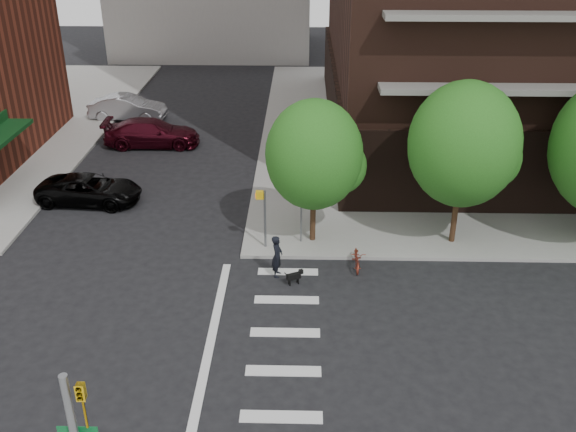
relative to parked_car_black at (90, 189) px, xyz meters
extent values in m
plane|color=black|center=(6.82, -12.28, -0.69)|extent=(120.00, 120.00, 0.00)
cube|color=gray|center=(27.32, 11.22, -0.62)|extent=(39.00, 33.00, 0.15)
cube|color=silver|center=(9.82, -14.28, -0.69)|extent=(2.40, 0.50, 0.01)
cube|color=silver|center=(9.82, -12.28, -0.69)|extent=(2.40, 0.50, 0.01)
cube|color=silver|center=(9.82, -10.28, -0.69)|extent=(2.40, 0.50, 0.01)
cube|color=silver|center=(9.82, -8.28, -0.69)|extent=(2.40, 0.50, 0.01)
cube|color=silver|center=(9.82, -6.28, -0.69)|extent=(2.40, 0.50, 0.01)
cube|color=silver|center=(7.32, -12.28, -0.69)|extent=(0.30, 13.00, 0.01)
cube|color=black|center=(24.82, 11.72, 1.46)|extent=(25.50, 25.50, 4.00)
cylinder|color=#301E11|center=(10.82, -3.78, 0.61)|extent=(0.24, 0.24, 2.30)
sphere|color=#235B19|center=(10.82, -3.78, 3.36)|extent=(4.00, 4.00, 4.00)
cylinder|color=#301E11|center=(16.82, -3.78, 0.76)|extent=(0.24, 0.24, 2.60)
sphere|color=#235B19|center=(16.82, -3.78, 3.86)|extent=(4.50, 4.50, 4.50)
imported|color=gold|center=(6.57, -19.78, 4.76)|extent=(0.16, 0.20, 1.00)
cube|color=#0A5926|center=(6.32, -19.63, 4.06)|extent=(0.75, 0.02, 0.18)
cylinder|color=slate|center=(8.82, -4.48, 0.76)|extent=(0.10, 0.10, 2.60)
cube|color=gold|center=(8.62, -4.48, 1.86)|extent=(0.32, 0.25, 0.32)
cylinder|color=slate|center=(10.32, -3.98, 0.56)|extent=(0.08, 0.08, 2.20)
cube|color=gold|center=(10.32, -4.13, 1.46)|extent=(0.64, 0.02, 0.64)
imported|color=black|center=(0.00, 0.00, 0.00)|extent=(2.71, 5.16, 1.38)
imported|color=#3A0913|center=(1.32, 8.05, 0.13)|extent=(2.47, 5.71, 1.64)
imported|color=#9A9BA0|center=(-1.38, 13.04, 0.14)|extent=(2.11, 5.15, 1.66)
imported|color=#973424|center=(12.59, -5.86, -0.26)|extent=(0.58, 1.65, 0.87)
imported|color=black|center=(9.40, -6.55, 0.18)|extent=(0.69, 0.51, 1.75)
cube|color=black|center=(10.06, -7.17, -0.34)|extent=(0.58, 0.40, 0.22)
cube|color=black|center=(10.34, -7.04, -0.21)|extent=(0.20, 0.19, 0.16)
cylinder|color=black|center=(10.23, -7.12, -0.57)|extent=(0.06, 0.06, 0.24)
cylinder|color=black|center=(9.89, -7.23, -0.57)|extent=(0.06, 0.06, 0.24)
camera|label=1|loc=(10.36, -28.22, 12.74)|focal=40.00mm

